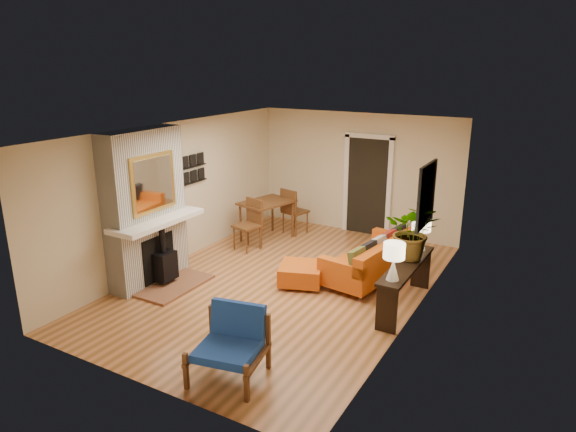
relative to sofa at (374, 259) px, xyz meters
name	(u,v)px	position (x,y,z in m)	size (l,w,h in m)	color
room_shell	(374,185)	(-0.65, 1.64, 0.89)	(6.50, 6.50, 6.50)	#C9804D
fireplace	(147,212)	(-3.26, -1.99, 0.89)	(1.09, 1.68, 2.60)	white
sofa	(374,259)	(0.00, 0.00, 0.00)	(1.14, 2.10, 0.79)	silver
ottoman	(301,273)	(-0.96, -0.86, -0.14)	(0.89, 0.89, 0.35)	silver
blue_chair	(232,339)	(-0.47, -3.53, 0.11)	(0.94, 0.93, 0.84)	brown
dining_table	(269,210)	(-2.60, 0.80, 0.32)	(1.11, 1.93, 1.01)	brown
console_table	(406,273)	(0.81, -0.83, 0.23)	(0.34, 1.85, 0.72)	black
lamp_near	(394,257)	(0.81, -1.50, 0.72)	(0.30, 0.30, 0.54)	white
lamp_far	(421,230)	(0.81, -0.15, 0.72)	(0.30, 0.30, 0.54)	white
houseplant	(413,231)	(0.80, -0.59, 0.82)	(0.79, 0.69, 0.88)	#1E5919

